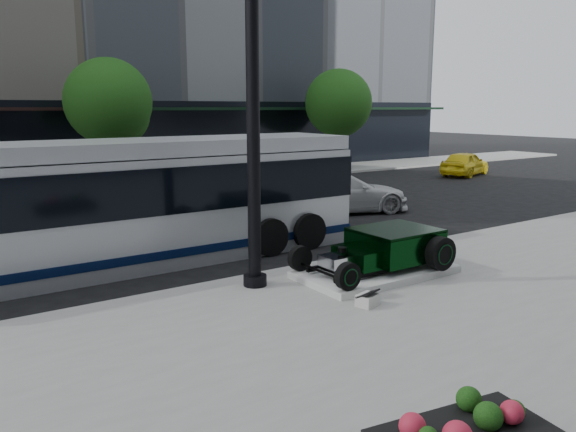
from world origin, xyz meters
TOP-DOWN VIEW (x-y plane):
  - ground at (0.00, 0.00)m, footprint 120.00×120.00m
  - sidewalk_far at (0.00, 14.00)m, footprint 70.00×4.00m
  - street_trees at (1.15, 13.07)m, footprint 29.80×3.80m
  - display_plinth at (1.51, -3.63)m, footprint 3.40×1.80m
  - hot_rod at (1.85, -3.63)m, footprint 3.22×2.00m
  - info_plaque at (0.07, -4.96)m, footprint 0.46×0.39m
  - lamppost at (-1.00, -2.77)m, footprint 0.47×0.47m
  - transit_bus at (-2.65, 0.70)m, footprint 12.12×2.88m
  - white_sedan at (6.02, 3.04)m, footprint 5.26×3.49m
  - yellow_taxi at (18.59, 7.66)m, footprint 4.18×2.68m

SIDE VIEW (x-z plane):
  - ground at x=0.00m, z-range 0.00..0.00m
  - sidewalk_far at x=0.00m, z-range 0.00..0.12m
  - display_plinth at x=1.51m, z-range 0.12..0.27m
  - info_plaque at x=0.07m, z-range 0.09..0.40m
  - yellow_taxi at x=18.59m, z-range 0.00..1.33m
  - hot_rod at x=1.85m, z-range 0.29..1.10m
  - white_sedan at x=6.02m, z-range 0.00..1.42m
  - transit_bus at x=-2.65m, z-range 0.02..2.95m
  - street_trees at x=1.15m, z-range 0.92..6.62m
  - lamppost at x=-1.00m, z-range -0.21..8.42m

